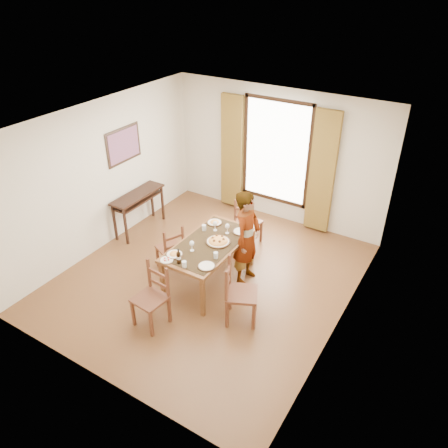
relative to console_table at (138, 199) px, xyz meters
The scene contains 22 objects.
ground 2.22m from the console_table, 16.47° to the right, with size 5.00×5.00×0.00m, color #5C2D1D.
room_shell 2.25m from the console_table, 13.10° to the right, with size 4.60×5.10×2.74m.
console_table is the anchor object (origin of this frame).
dining_table 2.19m from the console_table, 17.46° to the right, with size 0.88×1.66×0.76m.
chair_west 1.56m from the console_table, 28.76° to the right, with size 0.52×0.52×0.89m.
chair_north 2.19m from the console_table, 18.53° to the left, with size 0.48×0.48×0.92m.
chair_south 2.74m from the console_table, 45.17° to the right, with size 0.48×0.48×0.99m.
chair_east 3.21m from the console_table, 22.15° to the right, with size 0.60×0.60×1.03m.
man 2.61m from the console_table, ahead, with size 0.42×0.62×1.65m, color gray.
plate_sw 2.19m from the console_table, 33.91° to the right, with size 0.27×0.27×0.05m, color silver, non-canonical shape.
plate_se 2.70m from the console_table, 26.74° to the right, with size 0.27×0.27×0.05m, color silver, non-canonical shape.
plate_nw 1.83m from the console_table, ahead, with size 0.27×0.27×0.05m, color silver, non-canonical shape.
plate_ne 2.36m from the console_table, ahead, with size 0.27×0.27×0.05m, color silver, non-canonical shape.
pasta_platter 2.28m from the console_table, 14.45° to the right, with size 0.40×0.40×0.10m, color #CD501A, non-canonical shape.
caprese_plate 2.28m from the console_table, 37.75° to the right, with size 0.20×0.20×0.04m, color silver, non-canonical shape.
wine_glass_a 2.22m from the console_table, 26.32° to the right, with size 0.08×0.08×0.18m, color white, non-canonical shape.
wine_glass_b 2.21m from the console_table, ahead, with size 0.08×0.08×0.18m, color white, non-canonical shape.
wine_glass_c 1.99m from the console_table, ahead, with size 0.08×0.08×0.18m, color white, non-canonical shape.
tumbler_a 2.59m from the console_table, 21.60° to the right, with size 0.07×0.07×0.10m, color silver.
tumbler_b 1.84m from the console_table, 11.81° to the right, with size 0.07×0.07×0.10m, color silver.
tumbler_c 2.55m from the console_table, 33.13° to the right, with size 0.07×0.07×0.10m, color silver.
wine_bottle 2.42m from the console_table, 34.00° to the right, with size 0.07×0.07×0.25m, color black, non-canonical shape.
Camera 1 is at (3.33, -4.93, 4.64)m, focal length 35.00 mm.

